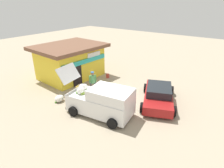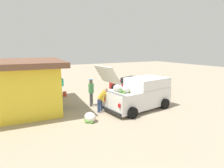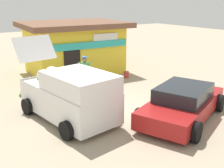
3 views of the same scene
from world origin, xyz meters
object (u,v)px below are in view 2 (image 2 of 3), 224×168
(parked_sedan, at_px, (136,86))
(vendor_standing, at_px, (91,91))
(unloaded_banana_pile, at_px, (90,117))
(paint_bucket, at_px, (65,94))
(storefront_bar, at_px, (23,84))
(customer_bending, at_px, (102,98))
(delivery_van, at_px, (140,94))

(parked_sedan, xyz_separation_m, vendor_standing, (-1.55, 4.64, 0.39))
(unloaded_banana_pile, relative_size, paint_bucket, 2.15)
(storefront_bar, bearing_deg, unloaded_banana_pile, -143.04)
(storefront_bar, bearing_deg, paint_bucket, -58.10)
(parked_sedan, relative_size, unloaded_banana_pile, 6.10)
(customer_bending, relative_size, unloaded_banana_pile, 1.80)
(customer_bending, bearing_deg, storefront_bar, 55.37)
(customer_bending, bearing_deg, unloaded_banana_pile, 131.01)
(parked_sedan, distance_m, customer_bending, 5.41)
(delivery_van, xyz_separation_m, parked_sedan, (3.46, -2.20, -0.33))
(storefront_bar, xyz_separation_m, customer_bending, (-2.76, -3.99, -0.70))
(customer_bending, height_order, unloaded_banana_pile, customer_bending)
(vendor_standing, height_order, unloaded_banana_pile, vendor_standing)
(delivery_van, height_order, parked_sedan, delivery_van)
(vendor_standing, bearing_deg, unloaded_banana_pile, 156.90)
(customer_bending, relative_size, paint_bucket, 3.86)
(delivery_van, relative_size, paint_bucket, 13.27)
(vendor_standing, bearing_deg, customer_bending, -175.09)
(vendor_standing, relative_size, customer_bending, 1.23)
(parked_sedan, distance_m, vendor_standing, 4.91)
(parked_sedan, height_order, paint_bucket, parked_sedan)
(storefront_bar, relative_size, unloaded_banana_pile, 7.80)
(customer_bending, height_order, paint_bucket, customer_bending)
(delivery_van, distance_m, vendor_standing, 3.10)
(delivery_van, relative_size, vendor_standing, 2.80)
(delivery_van, bearing_deg, vendor_standing, 51.94)
(storefront_bar, height_order, parked_sedan, storefront_bar)
(unloaded_banana_pile, bearing_deg, storefront_bar, 36.96)
(vendor_standing, distance_m, unloaded_banana_pile, 2.75)
(delivery_van, distance_m, unloaded_banana_pile, 3.58)
(vendor_standing, bearing_deg, parked_sedan, -71.55)
(customer_bending, distance_m, unloaded_banana_pile, 1.66)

